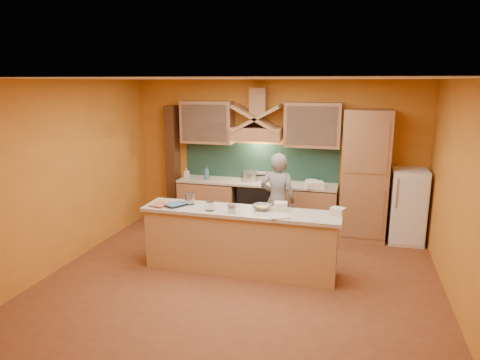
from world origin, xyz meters
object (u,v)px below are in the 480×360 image
(person, at_px, (278,201))
(mixing_bowl, at_px, (262,207))
(kitchen_scale, at_px, (232,210))
(stove, at_px, (256,206))
(fridge, at_px, (408,206))

(person, height_order, mixing_bowl, person)
(kitchen_scale, height_order, mixing_bowl, kitchen_scale)
(kitchen_scale, bearing_deg, stove, 79.76)
(person, distance_m, mixing_bowl, 1.00)
(fridge, distance_m, mixing_bowl, 2.86)
(kitchen_scale, bearing_deg, mixing_bowl, 21.35)
(person, xyz_separation_m, mixing_bowl, (-0.05, -0.99, 0.17))
(stove, xyz_separation_m, mixing_bowl, (0.50, -1.80, 0.53))
(stove, bearing_deg, kitchen_scale, -86.55)
(person, height_order, kitchen_scale, person)
(fridge, height_order, mixing_bowl, fridge)
(fridge, distance_m, kitchen_scale, 3.32)
(stove, distance_m, mixing_bowl, 1.94)
(mixing_bowl, bearing_deg, fridge, 39.28)
(kitchen_scale, bearing_deg, fridge, 25.00)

